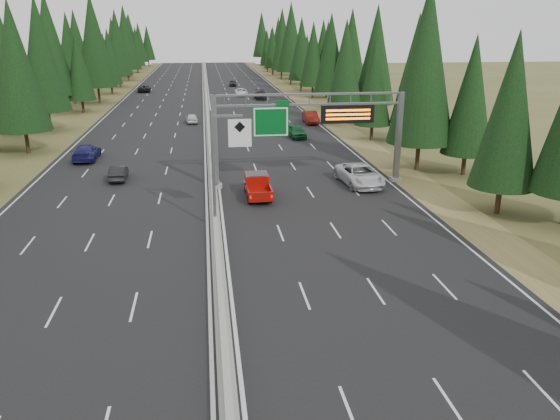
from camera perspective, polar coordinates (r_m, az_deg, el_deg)
The scene contains 19 objects.
road at distance 91.00m, azimuth -7.62°, elevation 10.17°, with size 32.00×260.00×0.08m, color black.
shoulder_right at distance 92.80m, azimuth 3.61°, elevation 10.45°, with size 3.60×260.00×0.06m, color olive.
shoulder_left at distance 92.65m, azimuth -18.85°, elevation 9.50°, with size 3.60×260.00×0.06m, color #505126.
median_barrier at distance 90.94m, azimuth -7.63°, elevation 10.40°, with size 0.70×260.00×0.85m.
sign_gantry at distance 46.55m, azimuth 3.86°, elevation 8.88°, with size 16.75×0.98×7.80m.
hov_sign_pole at distance 36.02m, azimuth -6.10°, elevation 5.07°, with size 2.80×0.50×8.00m.
tree_row_right at distance 87.25m, azimuth 7.47°, elevation 15.86°, with size 12.06×242.70×18.77m.
tree_row_left at distance 84.02m, azimuth -23.55°, elevation 14.60°, with size 12.13×242.72×18.92m.
silver_minivan at distance 47.72m, azimuth 8.31°, elevation 3.65°, with size 2.86×6.21×1.73m, color silver.
red_pickup at distance 44.14m, azimuth -2.40°, elevation 2.74°, with size 1.89×5.30×1.73m.
car_ahead_green at distance 68.15m, azimuth 1.71°, elevation 8.24°, with size 1.86×4.61×1.57m, color #14592C.
car_ahead_dkred at distance 78.65m, azimuth 3.22°, elevation 9.64°, with size 1.75×5.02×1.65m, color #62130E.
car_ahead_dkgrey at distance 105.98m, azimuth -2.04°, elevation 11.94°, with size 2.22×5.46×1.58m, color black.
car_ahead_white at distance 111.29m, azimuth -4.08°, elevation 12.18°, with size 2.38×5.15×1.43m, color white.
car_ahead_far at distance 130.44m, azimuth -4.96°, elevation 13.09°, with size 1.66×4.13×1.41m, color #232326.
car_onc_near at distance 50.86m, azimuth -16.52°, elevation 3.74°, with size 1.36×3.89×1.28m, color black.
car_onc_blue at distance 59.72m, azimuth -19.57°, elevation 5.72°, with size 2.24×5.51×1.60m, color navy.
car_onc_white at distance 79.75m, azimuth -9.21°, elevation 9.44°, with size 1.56×3.88×1.32m, color silver.
car_onc_far at distance 121.47m, azimuth -13.99°, elevation 12.25°, with size 2.49×5.41×1.50m, color black.
Camera 1 is at (-0.39, -10.06, 13.06)m, focal length 35.00 mm.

